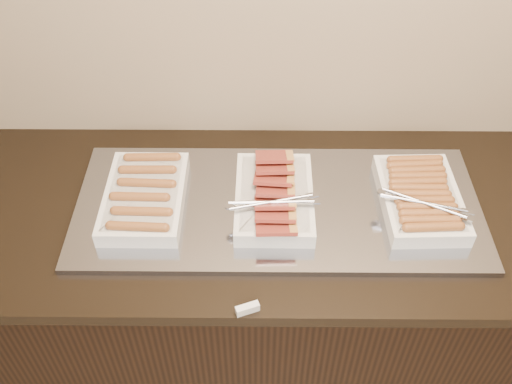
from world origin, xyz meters
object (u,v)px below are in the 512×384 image
at_px(counter, 271,294).
at_px(dish_right, 421,197).
at_px(dish_left, 145,196).
at_px(dish_center, 274,197).
at_px(warming_tray, 278,206).

relative_size(counter, dish_right, 6.02).
distance_m(dish_left, dish_center, 0.38).
height_order(counter, warming_tray, warming_tray).
bearing_deg(counter, dish_left, 180.00).
height_order(warming_tray, dish_right, dish_right).
height_order(counter, dish_center, dish_center).
bearing_deg(dish_center, dish_right, 0.50).
bearing_deg(dish_center, warming_tray, 20.09).
distance_m(counter, dish_center, 0.50).
height_order(dish_center, dish_right, dish_center).
xyz_separation_m(dish_left, dish_center, (0.38, -0.00, 0.00)).
xyz_separation_m(dish_center, dish_right, (0.43, 0.00, 0.00)).
distance_m(warming_tray, dish_right, 0.42).
bearing_deg(dish_right, counter, 177.65).
height_order(warming_tray, dish_left, dish_left).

